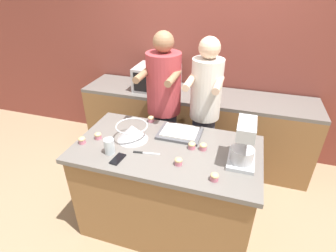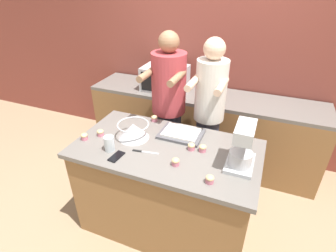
# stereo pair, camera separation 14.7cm
# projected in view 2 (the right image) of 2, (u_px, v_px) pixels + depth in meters

# --- Properties ---
(ground_plane) EXTENTS (16.00, 16.00, 0.00)m
(ground_plane) POSITION_uv_depth(u_px,v_px,m) (166.00, 221.00, 2.64)
(ground_plane) COLOR #937A5B
(back_wall) EXTENTS (10.00, 0.06, 2.70)m
(back_wall) POSITION_uv_depth(u_px,v_px,m) (214.00, 51.00, 3.18)
(back_wall) COLOR brown
(back_wall) RESTS_ON ground_plane
(island_counter) EXTENTS (1.54, 0.84, 0.91)m
(island_counter) POSITION_uv_depth(u_px,v_px,m) (166.00, 187.00, 2.41)
(island_counter) COLOR olive
(island_counter) RESTS_ON ground_plane
(back_counter) EXTENTS (2.80, 0.60, 0.91)m
(back_counter) POSITION_uv_depth(u_px,v_px,m) (201.00, 127.00, 3.35)
(back_counter) COLOR olive
(back_counter) RESTS_ON ground_plane
(person_left) EXTENTS (0.36, 0.51, 1.72)m
(person_left) POSITION_uv_depth(u_px,v_px,m) (169.00, 112.00, 2.75)
(person_left) COLOR #33384C
(person_left) RESTS_ON ground_plane
(person_right) EXTENTS (0.32, 0.49, 1.70)m
(person_right) POSITION_uv_depth(u_px,v_px,m) (208.00, 119.00, 2.61)
(person_right) COLOR #33384C
(person_right) RESTS_ON ground_plane
(stand_mixer) EXTENTS (0.20, 0.30, 0.35)m
(stand_mixer) POSITION_uv_depth(u_px,v_px,m) (242.00, 148.00, 1.90)
(stand_mixer) COLOR #B2B7BC
(stand_mixer) RESTS_ON island_counter
(mixing_bowl) EXTENTS (0.28, 0.28, 0.14)m
(mixing_bowl) POSITION_uv_depth(u_px,v_px,m) (133.00, 130.00, 2.27)
(mixing_bowl) COLOR #BCBCC1
(mixing_bowl) RESTS_ON island_counter
(baking_tray) EXTENTS (0.38, 0.29, 0.04)m
(baking_tray) POSITION_uv_depth(u_px,v_px,m) (181.00, 133.00, 2.33)
(baking_tray) COLOR #4C4C51
(baking_tray) RESTS_ON island_counter
(microwave_oven) EXTENTS (0.52, 0.41, 0.28)m
(microwave_oven) POSITION_uv_depth(u_px,v_px,m) (165.00, 78.00, 3.20)
(microwave_oven) COLOR #B7B7BC
(microwave_oven) RESTS_ON back_counter
(cell_phone) EXTENTS (0.08, 0.15, 0.01)m
(cell_phone) POSITION_uv_depth(u_px,v_px,m) (116.00, 156.00, 2.06)
(cell_phone) COLOR black
(cell_phone) RESTS_ON island_counter
(drinking_glass) EXTENTS (0.08, 0.08, 0.13)m
(drinking_glass) POSITION_uv_depth(u_px,v_px,m) (109.00, 144.00, 2.11)
(drinking_glass) COLOR silver
(drinking_glass) RESTS_ON island_counter
(knife) EXTENTS (0.22, 0.05, 0.01)m
(knife) POSITION_uv_depth(u_px,v_px,m) (144.00, 152.00, 2.11)
(knife) COLOR #BCBCC1
(knife) RESTS_ON island_counter
(cupcake_0) EXTENTS (0.06, 0.06, 0.06)m
(cupcake_0) POSITION_uv_depth(u_px,v_px,m) (203.00, 148.00, 2.11)
(cupcake_0) COLOR #D17084
(cupcake_0) RESTS_ON island_counter
(cupcake_1) EXTENTS (0.06, 0.06, 0.06)m
(cupcake_1) POSITION_uv_depth(u_px,v_px,m) (210.00, 179.00, 1.79)
(cupcake_1) COLOR #D17084
(cupcake_1) RESTS_ON island_counter
(cupcake_2) EXTENTS (0.06, 0.06, 0.06)m
(cupcake_2) POSITION_uv_depth(u_px,v_px,m) (191.00, 146.00, 2.13)
(cupcake_2) COLOR #D17084
(cupcake_2) RESTS_ON island_counter
(cupcake_3) EXTENTS (0.06, 0.06, 0.06)m
(cupcake_3) POSITION_uv_depth(u_px,v_px,m) (84.00, 136.00, 2.26)
(cupcake_3) COLOR #D17084
(cupcake_3) RESTS_ON island_counter
(cupcake_4) EXTENTS (0.06, 0.06, 0.06)m
(cupcake_4) POSITION_uv_depth(u_px,v_px,m) (154.00, 118.00, 2.55)
(cupcake_4) COLOR #D17084
(cupcake_4) RESTS_ON island_counter
(cupcake_5) EXTENTS (0.06, 0.06, 0.06)m
(cupcake_5) POSITION_uv_depth(u_px,v_px,m) (176.00, 162.00, 1.96)
(cupcake_5) COLOR #D17084
(cupcake_5) RESTS_ON island_counter
(cupcake_6) EXTENTS (0.06, 0.06, 0.06)m
(cupcake_6) POSITION_uv_depth(u_px,v_px,m) (100.00, 133.00, 2.32)
(cupcake_6) COLOR #D17084
(cupcake_6) RESTS_ON island_counter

